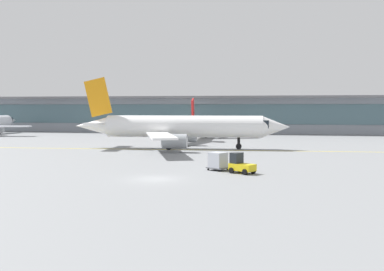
{
  "coord_description": "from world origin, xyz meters",
  "views": [
    {
      "loc": [
        11.0,
        -41.47,
        6.81
      ],
      "look_at": [
        0.22,
        18.27,
        3.0
      ],
      "focal_mm": 42.73,
      "sensor_mm": 36.0,
      "label": 1
    }
  ],
  "objects_px": {
    "taxiing_regional_jet": "(181,127)",
    "cargo_dolly_lead": "(218,161)",
    "baggage_tug": "(241,165)",
    "gate_airplane_1": "(198,126)"
  },
  "relations": [
    {
      "from": "taxiing_regional_jet",
      "to": "baggage_tug",
      "type": "height_order",
      "value": "taxiing_regional_jet"
    },
    {
      "from": "gate_airplane_1",
      "to": "taxiing_regional_jet",
      "type": "relative_size",
      "value": 0.73
    },
    {
      "from": "gate_airplane_1",
      "to": "cargo_dolly_lead",
      "type": "height_order",
      "value": "gate_airplane_1"
    },
    {
      "from": "baggage_tug",
      "to": "cargo_dolly_lead",
      "type": "xyz_separation_m",
      "value": [
        -2.55,
        1.66,
        0.16
      ]
    },
    {
      "from": "taxiing_regional_jet",
      "to": "cargo_dolly_lead",
      "type": "height_order",
      "value": "taxiing_regional_jet"
    },
    {
      "from": "gate_airplane_1",
      "to": "taxiing_regional_jet",
      "type": "bearing_deg",
      "value": -179.8
    },
    {
      "from": "taxiing_regional_jet",
      "to": "baggage_tug",
      "type": "xyz_separation_m",
      "value": [
        11.58,
        -26.11,
        -2.63
      ]
    },
    {
      "from": "taxiing_regional_jet",
      "to": "cargo_dolly_lead",
      "type": "distance_m",
      "value": 26.18
    },
    {
      "from": "taxiing_regional_jet",
      "to": "gate_airplane_1",
      "type": "bearing_deg",
      "value": 90.39
    },
    {
      "from": "taxiing_regional_jet",
      "to": "baggage_tug",
      "type": "relative_size",
      "value": 12.05
    }
  ]
}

